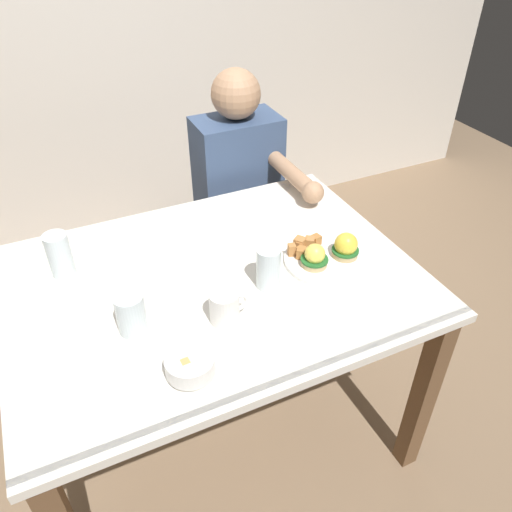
# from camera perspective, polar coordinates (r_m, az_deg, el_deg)

# --- Properties ---
(ground_plane) EXTENTS (6.00, 6.00, 0.00)m
(ground_plane) POSITION_cam_1_polar(r_m,az_deg,el_deg) (2.05, -3.75, -18.69)
(ground_plane) COLOR #7F664C
(dining_table) EXTENTS (1.20, 0.90, 0.74)m
(dining_table) POSITION_cam_1_polar(r_m,az_deg,el_deg) (1.57, -4.66, -5.56)
(dining_table) COLOR white
(dining_table) RESTS_ON ground_plane
(eggs_benedict_plate) EXTENTS (0.27, 0.27, 0.09)m
(eggs_benedict_plate) POSITION_cam_1_polar(r_m,az_deg,el_deg) (1.56, 8.11, 0.12)
(eggs_benedict_plate) COLOR white
(eggs_benedict_plate) RESTS_ON dining_table
(fruit_bowl) EXTENTS (0.12, 0.12, 0.06)m
(fruit_bowl) POSITION_cam_1_polar(r_m,az_deg,el_deg) (1.23, -7.42, -12.17)
(fruit_bowl) COLOR white
(fruit_bowl) RESTS_ON dining_table
(coffee_mug) EXTENTS (0.11, 0.08, 0.09)m
(coffee_mug) POSITION_cam_1_polar(r_m,az_deg,el_deg) (1.34, -3.51, -5.69)
(coffee_mug) COLOR white
(coffee_mug) RESTS_ON dining_table
(fork) EXTENTS (0.16, 0.05, 0.00)m
(fork) POSITION_cam_1_polar(r_m,az_deg,el_deg) (1.52, -15.93, -3.58)
(fork) COLOR silver
(fork) RESTS_ON dining_table
(water_glass_near) EXTENTS (0.08, 0.08, 0.12)m
(water_glass_near) POSITION_cam_1_polar(r_m,az_deg,el_deg) (1.35, -13.91, -6.61)
(water_glass_near) COLOR silver
(water_glass_near) RESTS_ON dining_table
(water_glass_far) EXTENTS (0.07, 0.07, 0.13)m
(water_glass_far) POSITION_cam_1_polar(r_m,az_deg,el_deg) (1.44, 1.41, -1.64)
(water_glass_far) COLOR silver
(water_glass_far) RESTS_ON dining_table
(water_glass_extra) EXTENTS (0.07, 0.07, 0.14)m
(water_glass_extra) POSITION_cam_1_polar(r_m,az_deg,el_deg) (1.59, -21.29, -0.15)
(water_glass_extra) COLOR silver
(water_glass_extra) RESTS_ON dining_table
(diner_person) EXTENTS (0.34, 0.54, 1.14)m
(diner_person) POSITION_cam_1_polar(r_m,az_deg,el_deg) (2.12, -1.64, 7.54)
(diner_person) COLOR #33333D
(diner_person) RESTS_ON ground_plane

